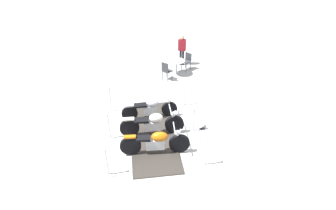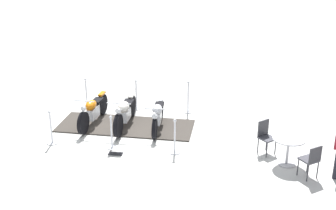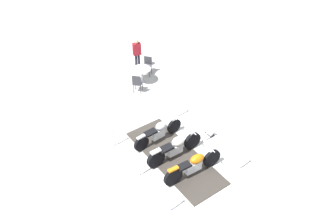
{
  "view_description": "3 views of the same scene",
  "coord_description": "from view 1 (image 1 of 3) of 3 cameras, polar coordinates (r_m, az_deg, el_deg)",
  "views": [
    {
      "loc": [
        5.39,
        6.64,
        6.62
      ],
      "look_at": [
        -1.08,
        -0.31,
        0.7
      ],
      "focal_mm": 30.84,
      "sensor_mm": 36.0,
      "label": 1
    },
    {
      "loc": [
        -12.22,
        4.33,
        5.78
      ],
      "look_at": [
        -0.8,
        -1.14,
        0.84
      ],
      "focal_mm": 46.57,
      "sensor_mm": 36.0,
      "label": 2
    },
    {
      "loc": [
        9.06,
        2.9,
        9.72
      ],
      "look_at": [
        -1.83,
        -0.9,
        0.91
      ],
      "focal_mm": 38.67,
      "sensor_mm": 36.0,
      "label": 3
    }
  ],
  "objects": [
    {
      "name": "motorcycle_cream",
      "position": [
        10.52,
        -3.0,
        -3.64
      ],
      "size": [
        2.0,
        1.47,
        1.03
      ],
      "rotation": [
        0.0,
        0.0,
        -3.76
      ],
      "color": "black",
      "rests_on": "display_platform"
    },
    {
      "name": "motorcycle_chrome",
      "position": [
        11.41,
        -3.47,
        -0.62
      ],
      "size": [
        1.95,
        1.25,
        0.93
      ],
      "rotation": [
        0.0,
        0.0,
        -3.69
      ],
      "color": "black",
      "rests_on": "display_platform"
    },
    {
      "name": "stanchion_left_mid",
      "position": [
        10.62,
        -11.5,
        -4.84
      ],
      "size": [
        0.31,
        0.31,
        1.09
      ],
      "color": "silver",
      "rests_on": "ground_plane"
    },
    {
      "name": "stanchion_left_front",
      "position": [
        9.25,
        -11.83,
        -11.96
      ],
      "size": [
        0.36,
        0.36,
        1.06
      ],
      "color": "silver",
      "rests_on": "ground_plane"
    },
    {
      "name": "stanchion_right_rear",
      "position": [
        12.32,
        3.24,
        1.23
      ],
      "size": [
        0.32,
        0.32,
        1.04
      ],
      "color": "silver",
      "rests_on": "ground_plane"
    },
    {
      "name": "info_placard",
      "position": [
        11.21,
        6.58,
        -4.13
      ],
      "size": [
        0.4,
        0.45,
        0.18
      ],
      "rotation": [
        0.0,
        0.0,
        0.96
      ],
      "color": "#333338",
      "rests_on": "ground_plane"
    },
    {
      "name": "motorcycle_copper",
      "position": [
        9.67,
        -2.37,
        -7.3
      ],
      "size": [
        1.91,
        1.55,
        1.03
      ],
      "rotation": [
        0.0,
        0.0,
        -3.81
      ],
      "color": "black",
      "rests_on": "display_platform"
    },
    {
      "name": "bystander_person",
      "position": [
        15.92,
        2.79,
        11.26
      ],
      "size": [
        0.41,
        0.45,
        1.67
      ],
      "rotation": [
        0.0,
        0.0,
        0.61
      ],
      "color": "#23232D",
      "rests_on": "ground_plane"
    },
    {
      "name": "cafe_chair_near_table",
      "position": [
        14.35,
        -0.34,
        6.92
      ],
      "size": [
        0.45,
        0.45,
        0.96
      ],
      "rotation": [
        0.0,
        0.0,
        -3.0
      ],
      "color": "#2D2D33",
      "rests_on": "ground_plane"
    },
    {
      "name": "display_platform",
      "position": [
        10.81,
        -3.09,
        -5.76
      ],
      "size": [
        3.81,
        4.48,
        0.04
      ],
      "primitive_type": "cube",
      "rotation": [
        0.0,
        0.0,
        -2.18
      ],
      "color": "#38332D",
      "rests_on": "ground_plane"
    },
    {
      "name": "stanchion_left_rear",
      "position": [
        12.14,
        -11.22,
        0.39
      ],
      "size": [
        0.31,
        0.31,
        1.14
      ],
      "color": "silver",
      "rests_on": "ground_plane"
    },
    {
      "name": "stanchion_right_front",
      "position": [
        9.44,
        7.45,
        -10.24
      ],
      "size": [
        0.34,
        0.34,
        1.05
      ],
      "color": "silver",
      "rests_on": "ground_plane"
    },
    {
      "name": "ground_plane",
      "position": [
        10.82,
        -3.08,
        -5.83
      ],
      "size": [
        80.0,
        80.0,
        0.0
      ],
      "primitive_type": "plane",
      "color": "silver"
    },
    {
      "name": "cafe_table",
      "position": [
        14.93,
        1.67,
        8.13
      ],
      "size": [
        0.88,
        0.88,
        0.78
      ],
      "color": "#B7B7BC",
      "rests_on": "ground_plane"
    },
    {
      "name": "stanchion_right_mid",
      "position": [
        10.82,
        5.05,
        -3.78
      ],
      "size": [
        0.33,
        0.33,
        1.01
      ],
      "color": "silver",
      "rests_on": "ground_plane"
    },
    {
      "name": "cafe_chair_across_table",
      "position": [
        15.51,
        3.75,
        8.83
      ],
      "size": [
        0.42,
        0.42,
        0.92
      ],
      "rotation": [
        0.0,
        0.0,
        0.05
      ],
      "color": "#2D2D33",
      "rests_on": "ground_plane"
    }
  ]
}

